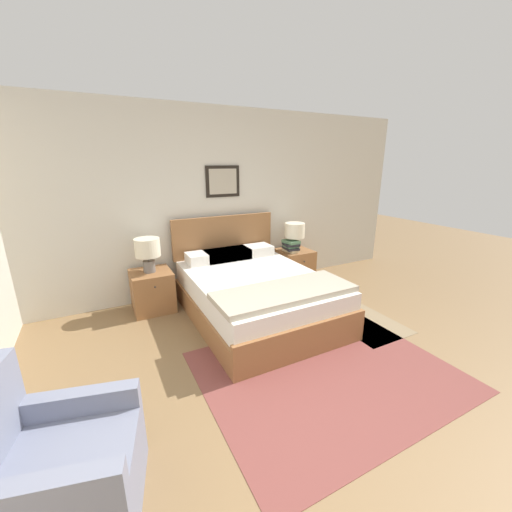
{
  "coord_description": "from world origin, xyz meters",
  "views": [
    {
      "loc": [
        -1.37,
        -1.25,
        1.87
      ],
      "look_at": [
        0.14,
        1.66,
        0.88
      ],
      "focal_mm": 22.0,
      "sensor_mm": 36.0,
      "label": 1
    }
  ],
  "objects_px": {
    "bed": "(254,292)",
    "armchair": "(55,474)",
    "nightstand_by_door": "(294,266)",
    "table_lamp_by_door": "(295,232)",
    "table_lamp_near_window": "(148,250)",
    "nightstand_near_window": "(152,291)"
  },
  "relations": [
    {
      "from": "table_lamp_near_window",
      "to": "table_lamp_by_door",
      "type": "distance_m",
      "value": 2.21
    },
    {
      "from": "armchair",
      "to": "table_lamp_by_door",
      "type": "xyz_separation_m",
      "value": [
        3.1,
        2.38,
        0.52
      ]
    },
    {
      "from": "table_lamp_near_window",
      "to": "bed",
      "type": "bearing_deg",
      "value": -33.94
    },
    {
      "from": "armchair",
      "to": "table_lamp_near_window",
      "type": "relative_size",
      "value": 2.03
    },
    {
      "from": "nightstand_near_window",
      "to": "table_lamp_near_window",
      "type": "relative_size",
      "value": 1.21
    },
    {
      "from": "armchair",
      "to": "table_lamp_near_window",
      "type": "distance_m",
      "value": 2.59
    },
    {
      "from": "nightstand_near_window",
      "to": "bed",
      "type": "bearing_deg",
      "value": -34.14
    },
    {
      "from": "bed",
      "to": "nightstand_near_window",
      "type": "distance_m",
      "value": 1.34
    },
    {
      "from": "table_lamp_by_door",
      "to": "bed",
      "type": "bearing_deg",
      "value": -145.55
    },
    {
      "from": "nightstand_near_window",
      "to": "table_lamp_by_door",
      "type": "distance_m",
      "value": 2.27
    },
    {
      "from": "nightstand_by_door",
      "to": "table_lamp_by_door",
      "type": "xyz_separation_m",
      "value": [
        -0.02,
        -0.0,
        0.55
      ]
    },
    {
      "from": "armchair",
      "to": "table_lamp_by_door",
      "type": "bearing_deg",
      "value": 141.37
    },
    {
      "from": "nightstand_near_window",
      "to": "armchair",
      "type": "bearing_deg",
      "value": -110.83
    },
    {
      "from": "bed",
      "to": "nightstand_near_window",
      "type": "bearing_deg",
      "value": 145.86
    },
    {
      "from": "bed",
      "to": "armchair",
      "type": "relative_size",
      "value": 2.34
    },
    {
      "from": "armchair",
      "to": "table_lamp_near_window",
      "type": "xyz_separation_m",
      "value": [
        0.9,
        2.38,
        0.52
      ]
    },
    {
      "from": "nightstand_near_window",
      "to": "nightstand_by_door",
      "type": "relative_size",
      "value": 1.0
    },
    {
      "from": "table_lamp_near_window",
      "to": "table_lamp_by_door",
      "type": "xyz_separation_m",
      "value": [
        2.21,
        0.0,
        0.0
      ]
    },
    {
      "from": "nightstand_by_door",
      "to": "table_lamp_by_door",
      "type": "distance_m",
      "value": 0.55
    },
    {
      "from": "table_lamp_by_door",
      "to": "nightstand_near_window",
      "type": "bearing_deg",
      "value": 179.98
    },
    {
      "from": "nightstand_by_door",
      "to": "table_lamp_near_window",
      "type": "xyz_separation_m",
      "value": [
        -2.22,
        -0.0,
        0.55
      ]
    },
    {
      "from": "armchair",
      "to": "nightstand_near_window",
      "type": "bearing_deg",
      "value": 173.1
    }
  ]
}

